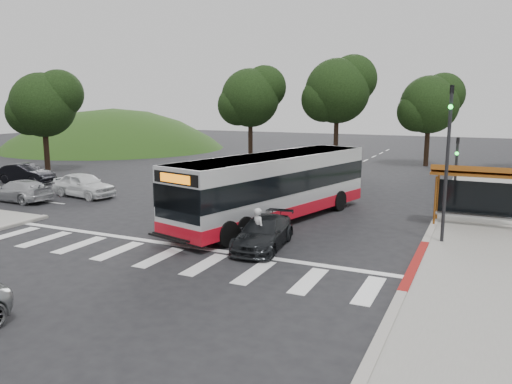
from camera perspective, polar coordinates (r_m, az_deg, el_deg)
The scene contains 19 objects.
ground at distance 23.58m, azimuth -3.86°, elevation -4.10°, with size 140.00×140.00×0.00m, color black.
sidewalk_east at distance 28.59m, azimuth 24.32°, elevation -2.32°, with size 4.00×40.00×0.12m, color gray.
curb_east at distance 28.66m, azimuth 20.33°, elevation -1.99°, with size 0.30×40.00×0.15m, color #9E9991.
curb_east_red at distance 19.01m, azimuth 17.74°, elevation -7.91°, with size 0.32×6.00×0.15m, color maroon.
hillside_nw at distance 66.22m, azimuth -15.80°, elevation 4.85°, with size 44.00×44.00×10.00m, color #284516.
crosswalk_ladder at distance 19.52m, azimuth -10.98°, elevation -7.34°, with size 18.00×2.60×0.01m, color silver.
bus_shelter at distance 25.35m, azimuth 24.14°, elevation 1.45°, with size 4.20×1.60×2.86m.
traffic_signal_ne_tall at distance 21.63m, azimuth 21.07°, elevation 4.36°, with size 0.18×0.37×6.50m.
traffic_signal_ne_short at distance 28.72m, azimuth 21.90°, elevation 2.80°, with size 0.18×0.37×4.00m.
tree_north_a at distance 47.86m, azimuth 9.40°, elevation 11.45°, with size 6.60×6.15×10.17m.
tree_north_b at distance 48.31m, azimuth 19.29°, elevation 9.51°, with size 5.72×5.33×8.43m.
tree_north_c at distance 48.79m, azimuth -0.53°, elevation 10.82°, with size 6.16×5.74×9.30m.
tree_west_a at distance 44.61m, azimuth -23.04°, elevation 9.25°, with size 5.72×5.33×8.43m.
transit_bus at distance 24.60m, azimuth 2.09°, elevation 0.44°, with size 2.76×12.74×3.29m, color silver, non-canonical shape.
pedestrian at distance 19.89m, azimuth 0.27°, elevation -4.25°, with size 0.63×0.41×1.72m, color silver.
dark_sedan at distance 20.26m, azimuth 0.85°, elevation -4.68°, with size 1.74×4.27×1.24m, color black.
west_car_white at distance 32.79m, azimuth -19.09°, elevation 0.78°, with size 1.78×4.43×1.51m, color white.
west_car_black at distance 39.79m, azimuth -24.83°, elevation 1.92°, with size 1.51×4.33×1.43m, color black.
west_car_silver at distance 32.78m, azimuth -25.48°, elevation 0.14°, with size 1.80×4.42×1.28m, color #B6B8BB.
Camera 1 is at (11.03, -20.00, 5.86)m, focal length 35.00 mm.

